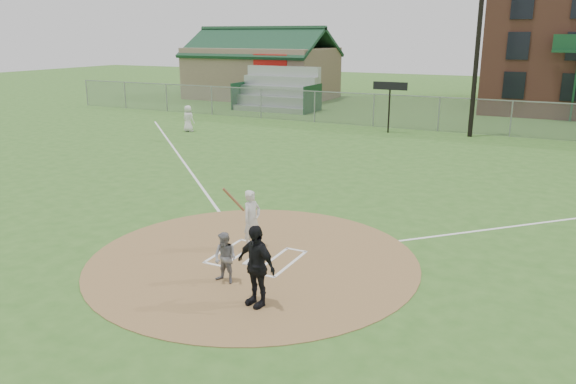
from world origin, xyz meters
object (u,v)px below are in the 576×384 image
at_px(home_plate, 254,262).
at_px(catcher, 225,258).
at_px(ondeck_player, 188,119).
at_px(batter_at_plate, 252,220).
at_px(umpire, 256,266).

distance_m(home_plate, catcher, 1.41).
xyz_separation_m(ondeck_player, batter_at_plate, (12.76, -14.66, 0.06)).
bearing_deg(batter_at_plate, ondeck_player, 131.04).
bearing_deg(umpire, ondeck_player, 146.28).
distance_m(home_plate, umpire, 2.42).
relative_size(ondeck_player, batter_at_plate, 0.87).
xyz_separation_m(catcher, ondeck_player, (-13.29, 16.80, 0.15)).
height_order(catcher, umpire, umpire).
bearing_deg(catcher, batter_at_plate, 109.59).
height_order(home_plate, umpire, umpire).
relative_size(catcher, ondeck_player, 0.78).
height_order(umpire, batter_at_plate, same).
bearing_deg(umpire, batter_at_plate, 138.15).
relative_size(home_plate, batter_at_plate, 0.24).
relative_size(home_plate, ondeck_player, 0.28).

